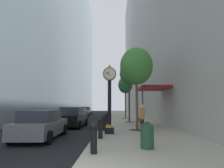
# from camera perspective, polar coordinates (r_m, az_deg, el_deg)

# --- Properties ---
(ground_plane) EXTENTS (110.00, 110.00, 0.00)m
(ground_plane) POSITION_cam_1_polar(r_m,az_deg,el_deg) (31.58, -1.35, -10.02)
(ground_plane) COLOR black
(ground_plane) RESTS_ON ground
(sidewalk_right) EXTENTS (5.64, 80.00, 0.14)m
(sidewalk_right) POSITION_cam_1_polar(r_m,az_deg,el_deg) (34.60, 3.57, -9.61)
(sidewalk_right) COLOR #ADA593
(sidewalk_right) RESTS_ON ground
(building_block_left) EXTENTS (9.00, 80.00, 38.34)m
(building_block_left) POSITION_cam_1_polar(r_m,az_deg,el_deg) (40.89, -19.41, 18.78)
(building_block_left) COLOR #93A8B7
(building_block_left) RESTS_ON ground
(building_block_right) EXTENTS (9.00, 80.00, 39.00)m
(building_block_right) POSITION_cam_1_polar(r_m,az_deg,el_deg) (39.85, 14.60, 19.84)
(building_block_right) COLOR #B7B2A8
(building_block_right) RESTS_ON ground
(street_clock) EXTENTS (0.84, 0.55, 4.23)m
(street_clock) POSITION_cam_1_polar(r_m,az_deg,el_deg) (11.82, -0.75, -3.39)
(street_clock) COLOR black
(street_clock) RESTS_ON sidewalk_right
(bollard_nearest) EXTENTS (0.25, 0.25, 1.04)m
(bollard_nearest) POSITION_cam_1_polar(r_m,az_deg,el_deg) (6.91, -5.46, -15.62)
(bollard_nearest) COLOR black
(bollard_nearest) RESTS_ON sidewalk_right
(bollard_second) EXTENTS (0.25, 0.25, 1.04)m
(bollard_second) POSITION_cam_1_polar(r_m,az_deg,el_deg) (10.06, -3.46, -12.87)
(bollard_second) COLOR black
(bollard_second) RESTS_ON sidewalk_right
(bollard_third) EXTENTS (0.25, 0.25, 1.04)m
(bollard_third) POSITION_cam_1_polar(r_m,az_deg,el_deg) (13.23, -2.44, -11.43)
(bollard_third) COLOR black
(bollard_third) RESTS_ON sidewalk_right
(bollard_fourth) EXTENTS (0.25, 0.25, 1.04)m
(bollard_fourth) POSITION_cam_1_polar(r_m,az_deg,el_deg) (16.40, -1.81, -10.55)
(bollard_fourth) COLOR black
(bollard_fourth) RESTS_ON sidewalk_right
(bollard_fifth) EXTENTS (0.25, 0.25, 1.04)m
(bollard_fifth) POSITION_cam_1_polar(r_m,az_deg,el_deg) (19.58, -1.39, -9.95)
(bollard_fifth) COLOR black
(bollard_fifth) RESTS_ON sidewalk_right
(street_tree_near) EXTENTS (2.36, 2.36, 5.89)m
(street_tree_near) POSITION_cam_1_polar(r_m,az_deg,el_deg) (13.96, 7.27, 5.19)
(street_tree_near) COLOR #333335
(street_tree_near) RESTS_ON sidewalk_right
(street_tree_mid_near) EXTENTS (2.01, 2.01, 6.35)m
(street_tree_mid_near) POSITION_cam_1_polar(r_m,az_deg,el_deg) (20.88, 5.09, 2.89)
(street_tree_mid_near) COLOR #333335
(street_tree_mid_near) RESTS_ON sidewalk_right
(street_tree_mid_far) EXTENTS (2.08, 2.08, 5.95)m
(street_tree_mid_far) POSITION_cam_1_polar(r_m,az_deg,el_deg) (27.70, 4.01, -0.39)
(street_tree_mid_far) COLOR #333335
(street_tree_mid_far) RESTS_ON sidewalk_right
(trash_bin) EXTENTS (0.53, 0.53, 1.05)m
(trash_bin) POSITION_cam_1_polar(r_m,az_deg,el_deg) (7.79, 10.43, -14.60)
(trash_bin) COLOR #234C33
(trash_bin) RESTS_ON sidewalk_right
(pedestrian_walking) EXTENTS (0.52, 0.49, 1.76)m
(pedestrian_walking) POSITION_cam_1_polar(r_m,az_deg,el_deg) (12.41, 8.94, -9.88)
(pedestrian_walking) COLOR #23232D
(pedestrian_walking) RESTS_ON sidewalk_right
(storefront_awning) EXTENTS (2.40, 3.60, 3.30)m
(storefront_awning) POSITION_cam_1_polar(r_m,az_deg,el_deg) (16.78, 11.94, -1.44)
(storefront_awning) COLOR maroon
(storefront_awning) RESTS_ON sidewalk_right
(car_black_near) EXTENTS (2.08, 4.72, 1.72)m
(car_black_near) POSITION_cam_1_polar(r_m,az_deg,el_deg) (17.12, -11.57, -9.76)
(car_black_near) COLOR black
(car_black_near) RESTS_ON ground
(car_grey_mid) EXTENTS (2.11, 4.71, 1.56)m
(car_grey_mid) POSITION_cam_1_polar(r_m,az_deg,el_deg) (11.40, -20.28, -11.34)
(car_grey_mid) COLOR slate
(car_grey_mid) RESTS_ON ground
(car_white_far) EXTENTS (2.19, 4.29, 1.74)m
(car_white_far) POSITION_cam_1_polar(r_m,az_deg,el_deg) (43.69, -7.64, -7.98)
(car_white_far) COLOR silver
(car_white_far) RESTS_ON ground
(car_blue_trailing) EXTENTS (2.20, 4.37, 1.56)m
(car_blue_trailing) POSITION_cam_1_polar(r_m,az_deg,el_deg) (31.70, -9.37, -8.54)
(car_blue_trailing) COLOR navy
(car_blue_trailing) RESTS_ON ground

